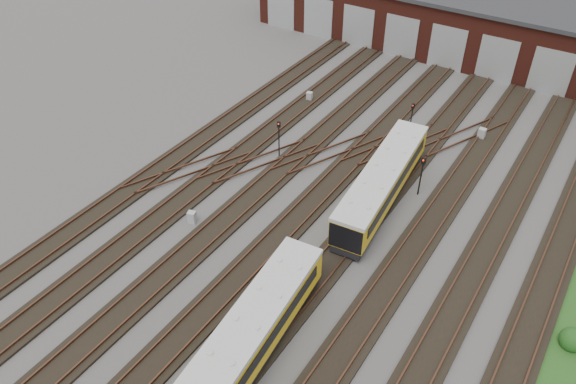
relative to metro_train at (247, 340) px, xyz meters
The scene contains 14 objects.
ground 5.90m from the metro_train, 110.76° to the left, with size 120.00×120.00×0.00m, color #413F3D.
track_network 6.46m from the metro_train, 110.29° to the left, with size 30.40×70.00×0.33m.
maintenance_shed 45.32m from the metro_train, 92.54° to the left, with size 51.00×12.50×6.35m.
metro_train is the anchor object (origin of this frame).
signal_mast_0 19.28m from the metro_train, 118.91° to the left, with size 0.28×0.27×3.22m.
signal_mast_1 20.42m from the metro_train, 90.94° to the left, with size 0.26×0.25×2.75m.
signal_mast_2 26.35m from the metro_train, 94.61° to the left, with size 0.23×0.22×2.57m.
signal_mast_3 18.45m from the metro_train, 83.91° to the left, with size 0.28×0.27×3.26m.
relay_cabinet_0 12.13m from the metro_train, 144.94° to the left, with size 0.54×0.45×0.91m, color #B0B2B5.
relay_cabinet_1 28.68m from the metro_train, 114.82° to the left, with size 0.52×0.43×0.87m, color #B0B2B5.
relay_cabinet_2 17.77m from the metro_train, 89.46° to the left, with size 0.66×0.55×1.11m, color #B0B2B5.
relay_cabinet_3 16.80m from the metro_train, 93.81° to the left, with size 0.57×0.48×0.95m, color #B0B2B5.
relay_cabinet_4 28.48m from the metro_train, 83.06° to the left, with size 0.59×0.49×0.99m, color #B0B2B5.
bush_0 17.61m from the metro_train, 36.25° to the left, with size 1.38×1.38×1.38m, color #1D4213.
Camera 1 is at (13.55, -19.19, 25.62)m, focal length 35.00 mm.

